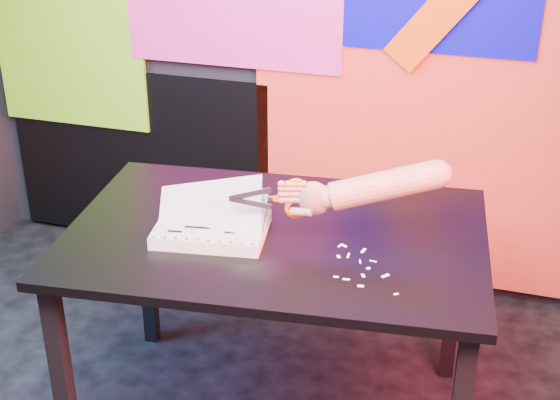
% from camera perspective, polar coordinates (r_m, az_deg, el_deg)
% --- Properties ---
extents(room, '(3.01, 3.01, 2.71)m').
position_cam_1_polar(room, '(1.91, -12.00, 8.84)').
color(room, black).
rests_on(room, ground).
extents(backdrop, '(2.88, 0.05, 2.08)m').
position_cam_1_polar(backdrop, '(3.30, 1.78, 9.46)').
color(backdrop, red).
rests_on(backdrop, ground).
extents(work_table, '(1.38, 1.00, 0.75)m').
position_cam_1_polar(work_table, '(2.45, -0.31, -3.98)').
color(work_table, black).
rests_on(work_table, ground).
extents(printout_stack, '(0.38, 0.29, 0.18)m').
position_cam_1_polar(printout_stack, '(2.39, -5.03, -2.06)').
color(printout_stack, silver).
rests_on(printout_stack, work_table).
extents(scissors, '(0.22, 0.08, 0.13)m').
position_cam_1_polar(scissors, '(2.30, 0.76, 0.12)').
color(scissors, silver).
rests_on(scissors, printout_stack).
extents(hand_forearm, '(0.48, 0.19, 0.17)m').
position_cam_1_polar(hand_forearm, '(2.30, 6.78, 0.92)').
color(hand_forearm, '#AA6656').
rests_on(hand_forearm, work_table).
extents(paper_clippings, '(0.22, 0.23, 0.00)m').
position_cam_1_polar(paper_clippings, '(2.25, 5.79, -4.76)').
color(paper_clippings, silver).
rests_on(paper_clippings, work_table).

